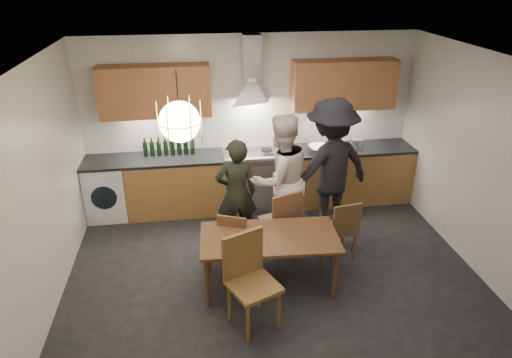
{
  "coord_description": "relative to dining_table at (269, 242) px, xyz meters",
  "views": [
    {
      "loc": [
        -0.87,
        -4.37,
        3.48
      ],
      "look_at": [
        -0.18,
        0.4,
        1.2
      ],
      "focal_mm": 32.0,
      "sensor_mm": 36.0,
      "label": 1
    }
  ],
  "objects": [
    {
      "name": "ground",
      "position": [
        0.09,
        0.01,
        -0.59
      ],
      "size": [
        5.0,
        5.0,
        0.0
      ],
      "primitive_type": "plane",
      "color": "black",
      "rests_on": "ground"
    },
    {
      "name": "room_shell",
      "position": [
        0.09,
        0.01,
        1.12
      ],
      "size": [
        5.02,
        4.52,
        2.61
      ],
      "color": "white",
      "rests_on": "ground"
    },
    {
      "name": "counter_run",
      "position": [
        0.11,
        1.96,
        -0.14
      ],
      "size": [
        5.0,
        0.62,
        0.9
      ],
      "color": "#B98447",
      "rests_on": "ground"
    },
    {
      "name": "range_stove",
      "position": [
        0.09,
        1.96,
        -0.14
      ],
      "size": [
        0.9,
        0.6,
        0.92
      ],
      "color": "silver",
      "rests_on": "ground"
    },
    {
      "name": "wall_fixtures",
      "position": [
        0.09,
        2.08,
        1.29
      ],
      "size": [
        4.3,
        0.54,
        1.1
      ],
      "color": "#C77F4C",
      "rests_on": "ground"
    },
    {
      "name": "pendant_lamp",
      "position": [
        -0.91,
        -0.09,
        1.51
      ],
      "size": [
        0.43,
        0.43,
        0.7
      ],
      "color": "black",
      "rests_on": "ground"
    },
    {
      "name": "dining_table",
      "position": [
        0.0,
        0.0,
        0.0
      ],
      "size": [
        1.61,
        0.87,
        0.66
      ],
      "rotation": [
        0.0,
        0.0,
        -0.05
      ],
      "color": "brown",
      "rests_on": "ground"
    },
    {
      "name": "chair_back_left",
      "position": [
        -0.37,
        0.36,
        -0.13
      ],
      "size": [
        0.47,
        0.47,
        0.79
      ],
      "rotation": [
        0.0,
        0.0,
        2.76
      ],
      "color": "brown",
      "rests_on": "ground"
    },
    {
      "name": "chair_back_mid",
      "position": [
        0.27,
        0.59,
        -0.06
      ],
      "size": [
        0.54,
        0.54,
        0.93
      ],
      "rotation": [
        0.0,
        0.0,
        3.49
      ],
      "color": "brown",
      "rests_on": "ground"
    },
    {
      "name": "chair_back_right",
      "position": [
        1.01,
        0.38,
        -0.11
      ],
      "size": [
        0.43,
        0.43,
        0.83
      ],
      "rotation": [
        0.0,
        0.0,
        3.31
      ],
      "color": "brown",
      "rests_on": "ground"
    },
    {
      "name": "chair_front",
      "position": [
        -0.31,
        -0.57,
        0.0
      ],
      "size": [
        0.61,
        0.61,
        1.03
      ],
      "rotation": [
        0.0,
        0.0,
        0.42
      ],
      "color": "brown",
      "rests_on": "ground"
    },
    {
      "name": "person_left",
      "position": [
        -0.28,
        0.95,
        0.17
      ],
      "size": [
        0.58,
        0.4,
        1.5
      ],
      "primitive_type": "imported",
      "rotation": [
        0.0,
        0.0,
        3.23
      ],
      "color": "black",
      "rests_on": "ground"
    },
    {
      "name": "person_mid",
      "position": [
        0.31,
        0.97,
        0.31
      ],
      "size": [
        1.06,
        0.96,
        1.8
      ],
      "primitive_type": "imported",
      "rotation": [
        0.0,
        0.0,
        3.52
      ],
      "color": "silver",
      "rests_on": "ground"
    },
    {
      "name": "person_right",
      "position": [
        1.02,
        1.12,
        0.38
      ],
      "size": [
        1.41,
        1.07,
        1.93
      ],
      "primitive_type": "imported",
      "rotation": [
        0.0,
        0.0,
        3.46
      ],
      "color": "black",
      "rests_on": "ground"
    },
    {
      "name": "mixing_bowl",
      "position": [
        1.1,
        1.89,
        0.36
      ],
      "size": [
        0.38,
        0.38,
        0.08
      ],
      "primitive_type": "imported",
      "rotation": [
        0.0,
        0.0,
        0.13
      ],
      "color": "silver",
      "rests_on": "counter_run"
    },
    {
      "name": "stock_pot",
      "position": [
        1.69,
        1.92,
        0.39
      ],
      "size": [
        0.25,
        0.25,
        0.15
      ],
      "primitive_type": "cylinder",
      "rotation": [
        0.0,
        0.0,
        -0.13
      ],
      "color": "silver",
      "rests_on": "counter_run"
    },
    {
      "name": "wine_bottles",
      "position": [
        -1.16,
        2.06,
        0.45
      ],
      "size": [
        0.75,
        0.07,
        0.28
      ],
      "color": "black",
      "rests_on": "counter_run"
    }
  ]
}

